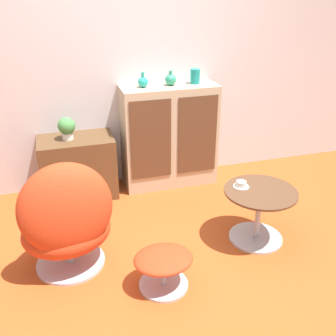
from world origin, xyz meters
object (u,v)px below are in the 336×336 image
tv_console (78,167)px  vase_inner_left (171,79)px  vase_leftmost (143,82)px  teacup (241,185)px  sideboard (169,136)px  coffee_table (258,211)px  egg_chair (67,221)px  ottoman (163,263)px  potted_plant (67,127)px  vase_inner_right (195,76)px

tv_console → vase_inner_left: size_ratio=5.08×
tv_console → vase_leftmost: (0.69, 0.03, 0.80)m
teacup → sideboard: bearing=104.0°
coffee_table → vase_inner_left: (-0.39, 1.23, 0.84)m
sideboard → coffee_table: sideboard is taller
egg_chair → ottoman: bearing=-31.9°
sideboard → potted_plant: size_ratio=4.88×
vase_leftmost → vase_inner_left: bearing=-0.0°
sideboard → egg_chair: sideboard is taller
vase_inner_left → teacup: vase_inner_left is taller
tv_console → coffee_table: bearing=-41.6°
vase_inner_right → coffee_table: bearing=-83.8°
tv_console → coffee_table: tv_console is taller
potted_plant → tv_console: bearing=-0.3°
sideboard → vase_leftmost: (-0.26, 0.00, 0.58)m
ottoman → vase_leftmost: bearing=81.0°
egg_chair → vase_inner_left: size_ratio=6.44×
sideboard → vase_leftmost: vase_leftmost is taller
teacup → egg_chair: bearing=-178.0°
coffee_table → vase_inner_right: 1.50m
vase_inner_right → potted_plant: size_ratio=0.67×
vase_leftmost → vase_inner_left: size_ratio=1.02×
sideboard → vase_inner_right: vase_inner_right is taller
coffee_table → teacup: (-0.12, 0.10, 0.21)m
sideboard → teacup: (0.28, -1.12, -0.04)m
vase_inner_left → coffee_table: bearing=-72.5°
vase_inner_right → teacup: bearing=-89.6°
potted_plant → sideboard: bearing=1.3°
ottoman → vase_inner_left: size_ratio=2.97×
tv_console → egg_chair: bearing=-98.4°
tv_console → vase_inner_right: vase_inner_right is taller
vase_inner_left → potted_plant: (-1.04, -0.03, -0.38)m
teacup → vase_leftmost: bearing=115.6°
sideboard → vase_inner_left: vase_inner_left is taller
vase_leftmost → vase_inner_left: vase_leftmost is taller
ottoman → coffee_table: bearing=19.9°
sideboard → egg_chair: 1.63m
ottoman → coffee_table: size_ratio=0.71×
ottoman → vase_inner_left: vase_inner_left is taller
tv_console → teacup: tv_console is taller
sideboard → vase_inner_left: 0.59m
vase_leftmost → sideboard: bearing=-0.9°
vase_inner_left → vase_inner_right: size_ratio=0.97×
tv_console → ottoman: 1.60m
coffee_table → vase_leftmost: bearing=118.4°
egg_chair → teacup: 1.40m
vase_inner_left → potted_plant: bearing=-178.5°
potted_plant → teacup: 1.72m
tv_console → teacup: size_ratio=5.46×
coffee_table → teacup: bearing=139.9°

